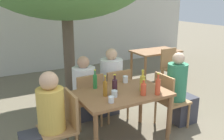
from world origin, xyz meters
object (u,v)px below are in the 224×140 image
object	(u,v)px
patio_chair_1	(169,98)
drinking_glass_1	(114,94)
patio_chair_2	(88,97)
person_seated_2	(82,92)
patio_chair_4	(171,66)
soda_bottle_3	(158,86)
oil_cruet_4	(143,83)
green_bottle_5	(95,81)
drinking_glass_0	(111,100)
person_seated_1	(180,93)
drinking_glass_2	(125,79)
wine_bottle_1	(115,86)
soda_bottle_0	(143,89)
patio_chair_0	(63,123)
person_seated_3	(109,85)
person_seated_0	(45,125)
dining_table_front	(122,99)
patio_chair_3	(116,91)
amber_bottle_2	(105,88)
dining_table_back	(156,55)

from	to	relation	value
patio_chair_1	drinking_glass_1	bearing A→B (deg)	95.20
patio_chair_2	person_seated_2	bearing A→B (deg)	-90.00
patio_chair_4	soda_bottle_3	world-z (taller)	soda_bottle_3
oil_cruet_4	green_bottle_5	xyz separation A→B (m)	(-0.55, 0.41, -0.01)
patio_chair_2	patio_chair_4	distance (m)	2.64
soda_bottle_3	drinking_glass_0	world-z (taller)	soda_bottle_3
patio_chair_4	person_seated_1	size ratio (longest dim) A/B	0.74
drinking_glass_1	drinking_glass_2	world-z (taller)	drinking_glass_2
drinking_glass_1	person_seated_2	bearing A→B (deg)	94.48
drinking_glass_0	drinking_glass_1	distance (m)	0.20
drinking_glass_2	patio_chair_4	bearing A→B (deg)	30.18
wine_bottle_1	soda_bottle_0	bearing A→B (deg)	-35.70
patio_chair_0	person_seated_2	distance (m)	1.07
person_seated_3	oil_cruet_4	xyz separation A→B (m)	(0.03, -0.96, 0.33)
person_seated_0	person_seated_3	world-z (taller)	person_seated_3
patio_chair_4	drinking_glass_0	bearing A→B (deg)	-145.80
dining_table_front	patio_chair_4	world-z (taller)	patio_chair_4
patio_chair_3	oil_cruet_4	bearing A→B (deg)	92.13
patio_chair_4	green_bottle_5	distance (m)	2.79
drinking_glass_1	oil_cruet_4	bearing A→B (deg)	0.91
person_seated_3	soda_bottle_3	distance (m)	1.23
drinking_glass_2	person_seated_2	bearing A→B (deg)	133.74
amber_bottle_2	patio_chair_2	bearing A→B (deg)	88.54
dining_table_back	amber_bottle_2	bearing A→B (deg)	-140.26
person_seated_3	amber_bottle_2	size ratio (longest dim) A/B	4.26
person_seated_1	dining_table_back	bearing A→B (deg)	-28.53
patio_chair_0	soda_bottle_3	world-z (taller)	soda_bottle_3
person_seated_3	oil_cruet_4	bearing A→B (deg)	91.62
amber_bottle_2	soda_bottle_3	xyz separation A→B (m)	(0.65, -0.30, 0.01)
person_seated_1	drinking_glass_0	xyz separation A→B (m)	(-1.42, -0.24, 0.27)
wine_bottle_1	oil_cruet_4	size ratio (longest dim) A/B	0.92
drinking_glass_2	wine_bottle_1	bearing A→B (deg)	-138.84
amber_bottle_2	oil_cruet_4	world-z (taller)	oil_cruet_4
patio_chair_1	person_seated_0	size ratio (longest dim) A/B	0.75
person_seated_0	dining_table_front	bearing A→B (deg)	90.00
patio_chair_1	oil_cruet_4	bearing A→B (deg)	98.53
patio_chair_0	drinking_glass_1	bearing A→B (deg)	82.13
patio_chair_4	soda_bottle_3	size ratio (longest dim) A/B	2.99
dining_table_front	wine_bottle_1	bearing A→B (deg)	178.52
dining_table_back	drinking_glass_1	world-z (taller)	drinking_glass_1
drinking_glass_0	person_seated_2	bearing A→B (deg)	87.28
soda_bottle_3	oil_cruet_4	xyz separation A→B (m)	(-0.10, 0.22, 0.00)
person_seated_1	person_seated_2	size ratio (longest dim) A/B	1.07
patio_chair_1	soda_bottle_0	xyz separation A→B (m)	(-0.67, -0.23, 0.34)
dining_table_back	person_seated_2	size ratio (longest dim) A/B	1.02
patio_chair_1	wine_bottle_1	bearing A→B (deg)	89.82
drinking_glass_0	person_seated_3	bearing A→B (deg)	63.13
person_seated_0	drinking_glass_0	distance (m)	0.88
drinking_glass_1	soda_bottle_0	bearing A→B (deg)	-19.21
patio_chair_4	person_seated_1	bearing A→B (deg)	-127.25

